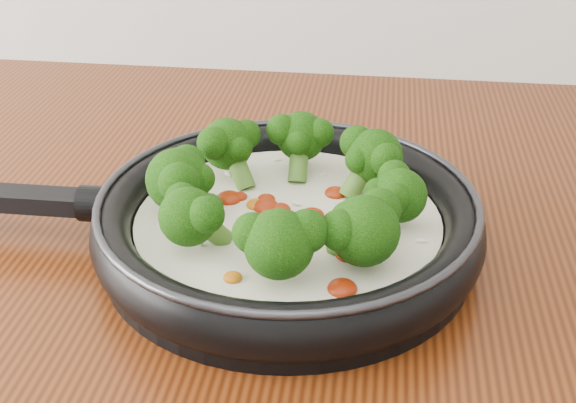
# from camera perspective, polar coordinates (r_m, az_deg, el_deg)

# --- Properties ---
(skillet) EXTENTS (0.52, 0.34, 0.09)m
(skillet) POSITION_cam_1_polar(r_m,az_deg,el_deg) (0.64, -0.28, -1.21)
(skillet) COLOR black
(skillet) RESTS_ON counter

